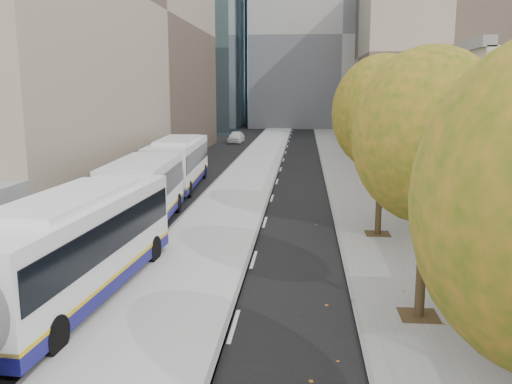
# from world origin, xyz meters

# --- Properties ---
(bus_platform) EXTENTS (4.25, 150.00, 0.15)m
(bus_platform) POSITION_xyz_m (-3.88, 35.00, 0.07)
(bus_platform) COLOR #B8B8B8
(bus_platform) RESTS_ON ground
(sidewalk) EXTENTS (4.75, 150.00, 0.08)m
(sidewalk) POSITION_xyz_m (4.12, 35.00, 0.04)
(sidewalk) COLOR gray
(sidewalk) RESTS_ON ground
(building_tan) EXTENTS (18.00, 92.00, 8.00)m
(building_tan) POSITION_xyz_m (15.50, 64.00, 4.00)
(building_tan) COLOR tan
(building_tan) RESTS_ON ground
(building_midrise) EXTENTS (24.00, 46.00, 25.00)m
(building_midrise) POSITION_xyz_m (-22.50, 41.00, 12.50)
(building_midrise) COLOR gray
(building_midrise) RESTS_ON ground
(building_far_block) EXTENTS (30.00, 18.00, 30.00)m
(building_far_block) POSITION_xyz_m (6.00, 96.00, 15.00)
(building_far_block) COLOR gray
(building_far_block) RESTS_ON ground
(tree_c) EXTENTS (4.20, 4.20, 7.28)m
(tree_c) POSITION_xyz_m (3.60, 13.00, 5.25)
(tree_c) COLOR black
(tree_c) RESTS_ON sidewalk
(tree_d) EXTENTS (4.40, 4.40, 7.60)m
(tree_d) POSITION_xyz_m (3.60, 22.00, 5.47)
(tree_d) COLOR black
(tree_d) RESTS_ON sidewalk
(bus_far) EXTENTS (3.73, 18.65, 3.09)m
(bus_far) POSITION_xyz_m (-7.89, 29.08, 1.69)
(bus_far) COLOR white
(bus_far) RESTS_ON ground
(distant_car) EXTENTS (1.84, 4.28, 1.44)m
(distant_car) POSITION_xyz_m (-8.04, 63.65, 0.72)
(distant_car) COLOR white
(distant_car) RESTS_ON ground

